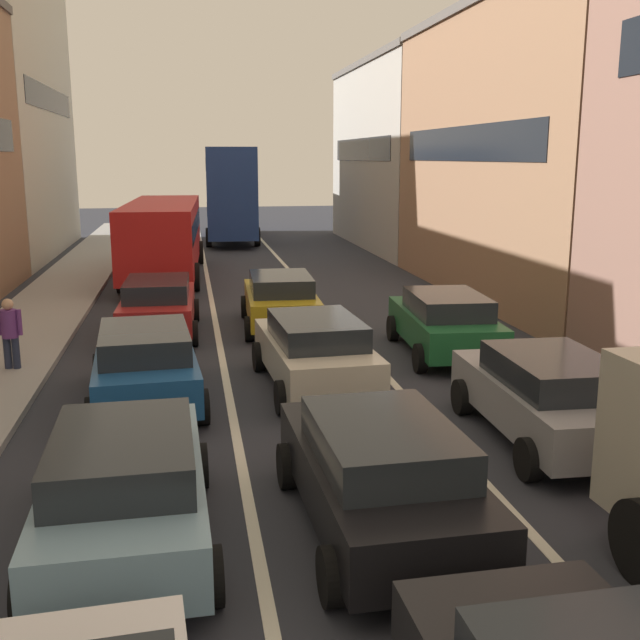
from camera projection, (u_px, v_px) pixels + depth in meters
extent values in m
cube|color=#9B9B9B|center=(34.00, 323.00, 20.99)|extent=(2.60, 64.00, 0.14)
cube|color=silver|center=(215.00, 318.00, 21.84)|extent=(0.16, 60.00, 0.01)
cube|color=silver|center=(330.00, 314.00, 22.42)|extent=(0.16, 60.00, 0.01)
cube|color=black|center=(50.00, 99.00, 35.22)|extent=(0.02, 11.73, 1.10)
cube|color=#B2ADA3|center=(426.00, 158.00, 38.89)|extent=(7.00, 14.57, 9.00)
cube|color=black|center=(360.00, 149.00, 38.20)|extent=(0.02, 11.73, 1.10)
cube|color=#66605B|center=(429.00, 64.00, 37.90)|extent=(7.20, 14.57, 0.30)
cube|color=#9E7556|center=(564.00, 158.00, 24.76)|extent=(7.00, 14.57, 9.09)
cube|color=black|center=(463.00, 143.00, 24.07)|extent=(0.02, 11.73, 1.10)
cube|color=#66605B|center=(574.00, 6.00, 23.77)|extent=(7.20, 14.57, 0.30)
cube|color=black|center=(379.00, 480.00, 9.34)|extent=(1.92, 4.35, 0.70)
cube|color=#1E2328|center=(384.00, 443.00, 9.03)|extent=(1.65, 2.45, 0.52)
cylinder|color=black|center=(287.00, 466.00, 10.63)|extent=(0.24, 0.65, 0.64)
cylinder|color=black|center=(411.00, 456.00, 10.99)|extent=(0.24, 0.65, 0.64)
cylinder|color=black|center=(332.00, 576.00, 7.83)|extent=(0.24, 0.65, 0.64)
cylinder|color=black|center=(497.00, 558.00, 8.20)|extent=(0.24, 0.65, 0.64)
cube|color=#759EB7|center=(126.00, 493.00, 8.98)|extent=(1.91, 4.35, 0.70)
cube|color=#1E2328|center=(123.00, 455.00, 8.67)|extent=(1.65, 2.45, 0.52)
cylinder|color=black|center=(63.00, 477.00, 10.28)|extent=(0.24, 0.65, 0.64)
cylinder|color=black|center=(200.00, 466.00, 10.63)|extent=(0.24, 0.65, 0.64)
cylinder|color=black|center=(26.00, 596.00, 7.48)|extent=(0.24, 0.65, 0.64)
cylinder|color=black|center=(212.00, 576.00, 7.83)|extent=(0.24, 0.65, 0.64)
cube|color=beige|center=(314.00, 356.00, 15.17)|extent=(2.02, 4.39, 0.70)
cube|color=#1E2328|center=(317.00, 331.00, 14.86)|extent=(1.71, 2.49, 0.52)
cylinder|color=black|center=(259.00, 357.00, 16.43)|extent=(0.25, 0.65, 0.64)
cylinder|color=black|center=(340.00, 352.00, 16.84)|extent=(0.25, 0.65, 0.64)
cylinder|color=black|center=(282.00, 398.00, 13.65)|extent=(0.25, 0.65, 0.64)
cylinder|color=black|center=(380.00, 391.00, 14.05)|extent=(0.25, 0.65, 0.64)
cube|color=#194C8C|center=(146.00, 369.00, 14.24)|extent=(2.09, 4.41, 0.70)
cube|color=#1E2328|center=(144.00, 342.00, 13.93)|extent=(1.74, 2.51, 0.52)
cylinder|color=black|center=(99.00, 369.00, 15.48)|extent=(0.26, 0.65, 0.64)
cylinder|color=black|center=(190.00, 363.00, 15.91)|extent=(0.26, 0.65, 0.64)
cylinder|color=black|center=(92.00, 415.00, 12.71)|extent=(0.26, 0.65, 0.64)
cylinder|color=black|center=(202.00, 407.00, 13.14)|extent=(0.26, 0.65, 0.64)
cube|color=#B29319|center=(280.00, 303.00, 20.56)|extent=(1.97, 4.37, 0.70)
cube|color=#1E2328|center=(281.00, 284.00, 20.25)|extent=(1.68, 2.47, 0.52)
cylinder|color=black|center=(245.00, 307.00, 21.93)|extent=(0.25, 0.65, 0.64)
cylinder|color=black|center=(308.00, 305.00, 22.17)|extent=(0.25, 0.65, 0.64)
cylinder|color=black|center=(249.00, 329.00, 19.10)|extent=(0.25, 0.65, 0.64)
cylinder|color=black|center=(321.00, 327.00, 19.34)|extent=(0.25, 0.65, 0.64)
cube|color=#A51E1E|center=(159.00, 309.00, 19.81)|extent=(1.91, 4.34, 0.70)
cube|color=#1E2328|center=(157.00, 289.00, 19.50)|extent=(1.64, 2.45, 0.52)
cylinder|color=black|center=(129.00, 312.00, 21.17)|extent=(0.24, 0.65, 0.64)
cylinder|color=black|center=(195.00, 310.00, 21.43)|extent=(0.24, 0.65, 0.64)
cylinder|color=black|center=(117.00, 336.00, 18.34)|extent=(0.24, 0.65, 0.64)
cylinder|color=black|center=(194.00, 333.00, 18.61)|extent=(0.24, 0.65, 0.64)
cube|color=gray|center=(546.00, 401.00, 12.34)|extent=(1.91, 4.34, 0.70)
cube|color=#1E2328|center=(554.00, 372.00, 12.02)|extent=(1.64, 2.45, 0.52)
cylinder|color=black|center=(462.00, 397.00, 13.69)|extent=(0.24, 0.65, 0.64)
cylinder|color=black|center=(557.00, 392.00, 13.96)|extent=(0.24, 0.65, 0.64)
cylinder|color=black|center=(529.00, 459.00, 10.86)|extent=(0.24, 0.65, 0.64)
cube|color=#19592D|center=(444.00, 327.00, 17.76)|extent=(2.07, 4.41, 0.70)
cube|color=#1E2328|center=(447.00, 305.00, 17.45)|extent=(1.74, 2.51, 0.52)
cylinder|color=black|center=(393.00, 328.00, 19.16)|extent=(0.26, 0.65, 0.64)
cylinder|color=black|center=(463.00, 327.00, 19.36)|extent=(0.26, 0.65, 0.64)
cylinder|color=black|center=(420.00, 358.00, 16.32)|extent=(0.26, 0.65, 0.64)
cylinder|color=black|center=(502.00, 356.00, 16.52)|extent=(0.26, 0.65, 0.64)
cube|color=#B21919|center=(163.00, 234.00, 28.81)|extent=(2.92, 10.59, 2.40)
cube|color=black|center=(163.00, 224.00, 28.73)|extent=(2.92, 9.96, 0.70)
cylinder|color=black|center=(141.00, 253.00, 32.56)|extent=(0.34, 1.01, 1.00)
cylinder|color=black|center=(200.00, 252.00, 32.89)|extent=(0.34, 1.01, 1.00)
cylinder|color=black|center=(122.00, 279.00, 25.85)|extent=(0.34, 1.01, 1.00)
cylinder|color=black|center=(195.00, 277.00, 26.18)|extent=(0.34, 1.01, 1.00)
cube|color=navy|center=(232.00, 210.00, 41.97)|extent=(2.99, 10.61, 2.40)
cube|color=black|center=(232.00, 203.00, 41.90)|extent=(2.99, 9.98, 0.70)
cube|color=navy|center=(231.00, 168.00, 41.49)|extent=(2.99, 10.61, 2.16)
cube|color=black|center=(231.00, 164.00, 41.44)|extent=(2.99, 9.98, 0.64)
cylinder|color=black|center=(211.00, 226.00, 45.74)|extent=(0.35, 1.01, 1.00)
cylinder|color=black|center=(252.00, 225.00, 46.05)|extent=(0.35, 1.01, 1.00)
cylinder|color=black|center=(209.00, 237.00, 39.02)|extent=(0.35, 1.01, 1.00)
cylinder|color=black|center=(257.00, 237.00, 39.33)|extent=(0.35, 1.01, 1.00)
cylinder|color=#262D47|center=(16.00, 356.00, 16.14)|extent=(0.16, 0.16, 0.82)
cylinder|color=#262D47|center=(8.00, 356.00, 16.14)|extent=(0.16, 0.16, 0.82)
cylinder|color=#66337F|center=(9.00, 324.00, 15.99)|extent=(0.34, 0.34, 0.60)
sphere|color=tan|center=(7.00, 304.00, 15.90)|extent=(0.24, 0.24, 0.24)
cylinder|color=#66337F|center=(19.00, 322.00, 15.99)|extent=(0.10, 0.10, 0.55)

